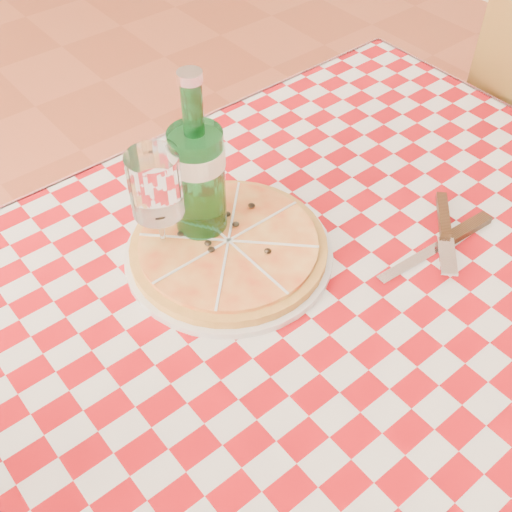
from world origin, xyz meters
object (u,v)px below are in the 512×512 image
(dining_table, at_px, (291,344))
(pizza_plate, at_px, (229,246))
(water_bottle, at_px, (197,165))
(wine_glass, at_px, (159,210))

(dining_table, xyz_separation_m, pizza_plate, (-0.01, 0.13, 0.12))
(dining_table, xyz_separation_m, water_bottle, (-0.02, 0.19, 0.24))
(water_bottle, bearing_deg, dining_table, -83.07)
(pizza_plate, relative_size, wine_glass, 1.67)
(water_bottle, distance_m, wine_glass, 0.08)
(dining_table, bearing_deg, pizza_plate, 96.50)
(dining_table, height_order, pizza_plate, pizza_plate)
(pizza_plate, distance_m, water_bottle, 0.13)
(water_bottle, bearing_deg, wine_glass, 175.00)
(pizza_plate, bearing_deg, water_bottle, 97.96)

